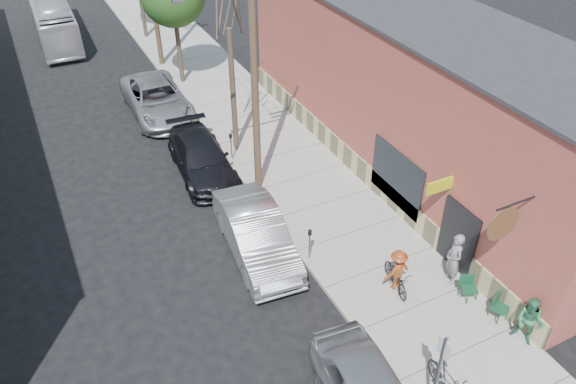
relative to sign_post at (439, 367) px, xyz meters
name	(u,v)px	position (x,y,z in m)	size (l,w,h in m)	color
ground	(269,312)	(-2.35, 5.01, -1.83)	(120.00, 120.00, 0.00)	black
sidewalk	(252,126)	(1.90, 16.01, -1.76)	(4.50, 58.00, 0.15)	#9E9B93
cafe_building	(416,96)	(6.64, 10.01, 1.47)	(6.60, 20.20, 6.61)	#9F473B
sign_post	(439,367)	(0.00, 0.00, 0.00)	(0.07, 0.45, 2.80)	slate
parking_meter_near	(310,240)	(-0.10, 6.50, -0.85)	(0.14, 0.14, 1.24)	slate
parking_meter_far	(231,142)	(-0.10, 13.62, -0.85)	(0.14, 0.14, 1.24)	slate
utility_pole_near	(252,65)	(0.04, 11.23, 3.58)	(3.57, 0.28, 10.00)	#503A28
tree_bare	(233,91)	(0.45, 14.46, 1.06)	(0.24, 0.24, 5.49)	#44392C
patio_chair_a	(469,288)	(3.52, 2.57, -1.24)	(0.50, 0.50, 0.88)	#124127
patio_chair_b	(500,308)	(3.80, 1.53, -1.24)	(0.50, 0.50, 0.88)	#124127
patron_grey	(454,259)	(3.52, 3.45, -0.72)	(0.70, 0.46, 1.93)	gray
patron_green	(529,321)	(3.85, 0.52, -0.85)	(0.81, 0.63, 1.67)	#2C7047
cyclist	(397,270)	(1.75, 4.03, -0.93)	(0.98, 0.56, 1.51)	#8C3814
cyclist_bike	(396,277)	(1.75, 4.03, -1.24)	(0.58, 1.67, 0.88)	black
parked_bike_a	(448,383)	(0.59, 0.10, -1.15)	(0.50, 1.78, 1.07)	black
car_1	(256,234)	(-1.55, 7.71, -0.98)	(1.81, 5.18, 1.71)	#B5B9BD
car_2	(201,158)	(-1.55, 13.38, -1.08)	(2.10, 5.16, 1.50)	black
car_3	(157,99)	(-1.74, 19.38, -1.02)	(2.69, 5.83, 1.62)	#A2A2A9
bus	(54,20)	(-4.75, 32.16, -0.53)	(2.19, 9.35, 2.60)	white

